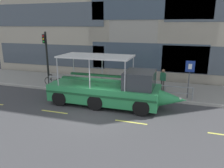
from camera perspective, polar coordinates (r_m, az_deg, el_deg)
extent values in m
plane|color=#3D3D3F|center=(13.60, -4.22, -7.15)|extent=(120.00, 120.00, 0.00)
cube|color=gray|center=(18.59, 2.21, -0.58)|extent=(32.00, 4.80, 0.18)
cube|color=#B2ADA3|center=(16.31, -0.16, -2.88)|extent=(32.00, 0.18, 0.18)
cube|color=#DBD64C|center=(13.96, -14.79, -7.02)|extent=(1.80, 0.12, 0.01)
cube|color=#DBD64C|center=(12.21, 4.94, -9.89)|extent=(1.80, 0.12, 0.01)
cube|color=#4C5660|center=(24.26, -15.98, 7.28)|extent=(12.31, 0.06, 2.23)
cube|color=#4C5660|center=(24.07, -16.72, 16.87)|extent=(12.31, 0.06, 2.23)
cube|color=#3D4C5B|center=(20.44, 8.98, 6.97)|extent=(10.60, 0.06, 2.50)
cube|color=#3D4C5B|center=(20.29, 9.54, 19.77)|extent=(10.60, 0.06, 2.50)
cylinder|color=gray|center=(16.32, 0.51, 0.62)|extent=(11.17, 0.07, 0.07)
cylinder|color=gray|center=(16.44, 0.51, -0.83)|extent=(11.17, 0.06, 0.06)
cylinder|color=gray|center=(18.80, -15.97, 0.65)|extent=(0.09, 0.09, 0.86)
cylinder|color=gray|center=(17.86, -10.97, 0.20)|extent=(0.09, 0.09, 0.86)
cylinder|color=gray|center=(17.06, -5.47, -0.29)|extent=(0.09, 0.09, 0.86)
cylinder|color=gray|center=(16.44, 0.51, -0.83)|extent=(0.09, 0.09, 0.86)
cylinder|color=gray|center=(16.01, 6.89, -1.39)|extent=(0.09, 0.09, 0.86)
cylinder|color=gray|center=(15.79, 13.53, -1.96)|extent=(0.09, 0.09, 0.86)
cylinder|color=gray|center=(15.78, 20.27, -2.51)|extent=(0.09, 0.09, 0.86)
cylinder|color=black|center=(18.88, -16.53, 6.21)|extent=(0.16, 0.16, 4.43)
cube|color=black|center=(18.54, -17.27, 11.19)|extent=(0.24, 0.20, 0.72)
sphere|color=red|center=(18.43, -17.52, 11.84)|extent=(0.14, 0.14, 0.14)
sphere|color=gold|center=(18.45, -17.47, 11.16)|extent=(0.14, 0.14, 0.14)
sphere|color=green|center=(18.46, -17.41, 10.48)|extent=(0.14, 0.14, 0.14)
cylinder|color=#4C4F54|center=(15.94, 19.40, 1.00)|extent=(0.08, 0.08, 2.60)
cube|color=navy|center=(15.70, 19.71, 4.33)|extent=(0.60, 0.04, 0.76)
cube|color=white|center=(15.68, 19.71, 4.31)|extent=(0.24, 0.01, 0.36)
torus|color=black|center=(18.66, -13.61, 0.45)|extent=(0.70, 0.04, 0.70)
torus|color=black|center=(19.21, -16.27, 0.69)|extent=(0.70, 0.04, 0.70)
cylinder|color=black|center=(18.89, -14.99, 1.04)|extent=(0.95, 0.04, 0.04)
cylinder|color=black|center=(18.95, -15.48, 1.49)|extent=(0.19, 0.04, 0.51)
cube|color=black|center=(18.91, -15.64, 2.32)|extent=(0.20, 0.08, 0.06)
cylinder|color=#A5A5AA|center=(18.56, -13.81, 1.95)|extent=(0.03, 0.46, 0.03)
cube|color=#2D9351|center=(14.50, -2.03, -2.20)|extent=(7.18, 2.51, 1.09)
cone|color=#2D9351|center=(13.72, 15.58, -3.82)|extent=(1.62, 1.04, 1.04)
cylinder|color=#2D9351|center=(16.03, -14.21, -0.95)|extent=(0.36, 1.04, 1.04)
cube|color=#19512C|center=(13.33, -3.90, -3.22)|extent=(7.18, 0.04, 0.12)
sphere|color=white|center=(13.70, 17.28, -3.76)|extent=(0.22, 0.22, 0.22)
cube|color=#33383D|center=(13.62, 7.21, 1.19)|extent=(1.80, 2.11, 1.04)
cube|color=silver|center=(14.16, -4.19, 7.22)|extent=(4.67, 2.31, 0.10)
cylinder|color=#B2B2B7|center=(14.73, 5.55, 3.79)|extent=(0.07, 0.07, 1.78)
cylinder|color=#B2B2B7|center=(12.62, 3.38, 1.88)|extent=(0.07, 0.07, 1.78)
cylinder|color=#B2B2B7|center=(15.33, -2.58, 4.31)|extent=(0.07, 0.07, 1.78)
cylinder|color=#B2B2B7|center=(13.33, -5.88, 2.55)|extent=(0.07, 0.07, 1.78)
cylinder|color=#B2B2B7|center=(16.23, -9.97, 4.71)|extent=(0.07, 0.07, 1.78)
cylinder|color=#B2B2B7|center=(14.34, -14.04, 3.09)|extent=(0.07, 0.07, 1.78)
cube|color=#19512C|center=(14.97, -3.23, 2.30)|extent=(4.30, 0.28, 0.12)
cube|color=#19512C|center=(13.88, -5.01, 1.22)|extent=(4.30, 0.28, 0.12)
cylinder|color=black|center=(15.05, 9.21, -3.02)|extent=(1.00, 0.28, 1.00)
cylinder|color=black|center=(12.90, 7.61, -6.13)|extent=(1.00, 0.28, 1.00)
cylinder|color=black|center=(15.70, -1.21, -2.04)|extent=(1.00, 0.28, 1.00)
cylinder|color=black|center=(13.65, -4.38, -4.81)|extent=(1.00, 0.28, 1.00)
cylinder|color=black|center=(16.65, -9.43, -1.23)|extent=(1.00, 0.28, 1.00)
cylinder|color=black|center=(14.74, -13.50, -3.66)|extent=(1.00, 0.28, 1.00)
cylinder|color=#47423D|center=(17.25, 12.77, -0.44)|extent=(0.11, 0.11, 0.86)
cylinder|color=#47423D|center=(17.17, 13.25, -0.54)|extent=(0.11, 0.11, 0.86)
cube|color=#236B47|center=(17.03, 13.16, 1.90)|extent=(0.37, 0.31, 0.61)
cylinder|color=#236B47|center=(17.14, 12.54, 1.92)|extent=(0.08, 0.08, 0.55)
cylinder|color=#236B47|center=(16.93, 13.77, 1.68)|extent=(0.08, 0.08, 0.55)
sphere|color=#936B4C|center=(16.93, 13.25, 3.37)|extent=(0.24, 0.24, 0.24)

